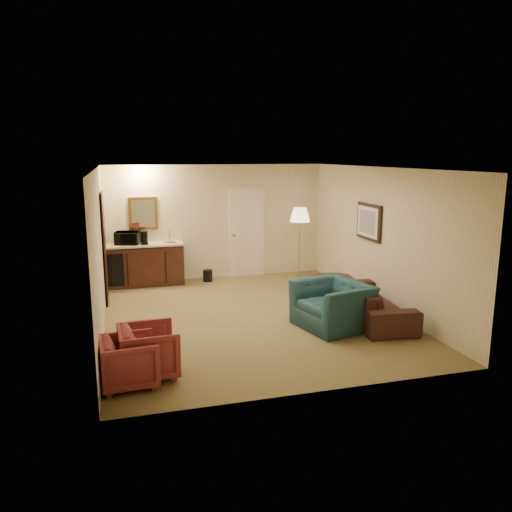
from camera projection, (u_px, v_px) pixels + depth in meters
The scene contains 12 objects.
ground at pixel (251, 316), 8.88m from camera, with size 6.00×6.00×0.00m, color olive.
room_walls at pixel (235, 215), 9.23m from camera, with size 5.02×6.01×2.61m.
wetbar_cabinet at pixel (146, 264), 10.91m from camera, with size 1.64×0.58×0.92m, color #3B1E12.
sofa at pixel (372, 296), 8.66m from camera, with size 2.15×0.63×0.84m, color black.
teal_armchair at pixel (333, 298), 8.23m from camera, with size 1.16×0.75×1.01m, color #214452.
rose_chair_near at pixel (149, 349), 6.41m from camera, with size 0.72×0.68×0.75m, color #953630.
rose_chair_far at pixel (129, 359), 6.15m from camera, with size 0.67×0.63×0.69m, color #953630.
coffee_table at pixel (330, 287), 9.90m from camera, with size 0.82×0.55×0.47m, color #321A10.
floor_lamp at pixel (299, 245), 11.16m from camera, with size 0.44×0.44×1.67m, color gold.
waste_bin at pixel (208, 276), 11.27m from camera, with size 0.21×0.21×0.26m, color black.
microwave at pixel (127, 237), 10.71m from camera, with size 0.50×0.28×0.34m, color black.
coffee_maker at pixel (144, 238), 10.69m from camera, with size 0.15×0.15×0.29m, color black.
Camera 1 is at (-2.20, -8.19, 2.84)m, focal length 35.00 mm.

